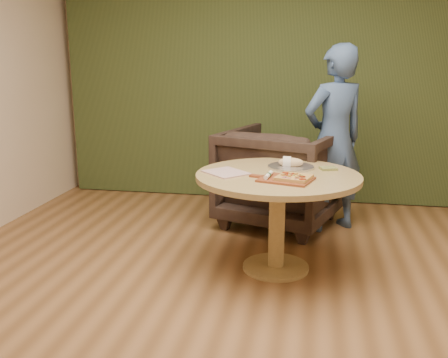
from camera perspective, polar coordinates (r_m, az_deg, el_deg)
room_shell at (r=2.71m, az=1.48°, el=9.90°), size 5.04×6.04×2.84m
curtain at (r=5.59m, az=6.21°, el=11.83°), size 4.80×0.14×2.78m
pedestal_table at (r=3.71m, az=6.15°, el=-1.52°), size 1.21×1.21×0.75m
pizza_paddle at (r=3.48m, az=6.93°, el=-0.03°), size 0.47×0.37×0.01m
flatbread_pizza at (r=3.47m, az=7.99°, el=0.20°), size 0.27×0.27×0.04m
cutlery_roll at (r=3.50m, az=5.10°, el=0.46°), size 0.05×0.20×0.03m
newspaper at (r=3.67m, az=0.24°, el=0.74°), size 0.39×0.39×0.01m
serving_tray at (r=3.89m, az=7.64°, el=1.39°), size 0.36×0.36×0.02m
bread_roll at (r=3.88m, az=7.53°, el=1.92°), size 0.19×0.09×0.09m
green_packet at (r=3.87m, az=11.83°, el=1.19°), size 0.15×0.13×0.02m
armchair at (r=4.79m, az=6.51°, el=0.80°), size 1.24×1.20×1.03m
person_standing at (r=4.67m, az=12.45°, el=4.44°), size 0.74×0.68×1.70m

